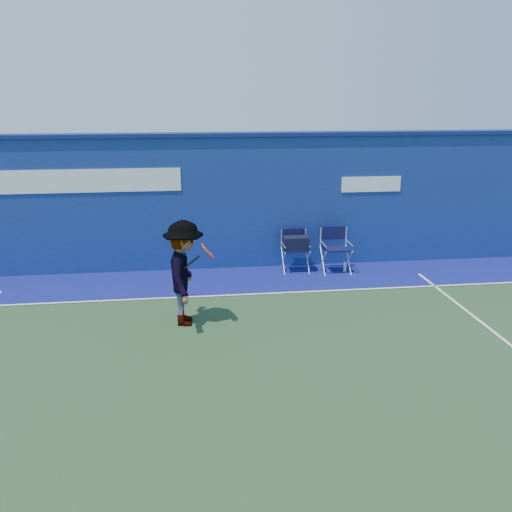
{
  "coord_description": "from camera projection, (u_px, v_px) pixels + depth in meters",
  "views": [
    {
      "loc": [
        -0.58,
        -7.0,
        3.93
      ],
      "look_at": [
        0.62,
        2.6,
        1.0
      ],
      "focal_mm": 38.0,
      "sensor_mm": 36.0,
      "label": 1
    }
  ],
  "objects": [
    {
      "name": "ground",
      "position": [
        236.0,
        375.0,
        7.85
      ],
      "size": [
        80.0,
        80.0,
        0.0
      ],
      "primitive_type": "plane",
      "color": "#284525",
      "rests_on": "ground"
    },
    {
      "name": "tennis_player",
      "position": [
        185.0,
        273.0,
        9.37
      ],
      "size": [
        0.92,
        1.24,
        1.86
      ],
      "color": "#EA4738",
      "rests_on": "ground"
    },
    {
      "name": "water_bottle",
      "position": [
        345.0,
        267.0,
        12.36
      ],
      "size": [
        0.07,
        0.07,
        0.22
      ],
      "primitive_type": "cylinder",
      "color": "silver",
      "rests_on": "ground"
    },
    {
      "name": "stadium_wall",
      "position": [
        215.0,
        201.0,
        12.34
      ],
      "size": [
        24.0,
        0.5,
        3.08
      ],
      "color": "navy",
      "rests_on": "ground"
    },
    {
      "name": "directors_chair_left",
      "position": [
        295.0,
        254.0,
        12.3
      ],
      "size": [
        0.57,
        0.52,
        0.96
      ],
      "color": "silver",
      "rests_on": "ground"
    },
    {
      "name": "directors_chair_right",
      "position": [
        335.0,
        258.0,
        12.29
      ],
      "size": [
        0.6,
        0.54,
        1.0
      ],
      "color": "silver",
      "rests_on": "ground"
    },
    {
      "name": "court_lines",
      "position": [
        232.0,
        355.0,
        8.42
      ],
      "size": [
        24.0,
        12.0,
        0.01
      ],
      "color": "white",
      "rests_on": "out_of_bounds_strip"
    },
    {
      "name": "out_of_bounds_strip",
      "position": [
        219.0,
        281.0,
        11.75
      ],
      "size": [
        24.0,
        1.8,
        0.01
      ],
      "primitive_type": "cube",
      "color": "navy",
      "rests_on": "ground"
    }
  ]
}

